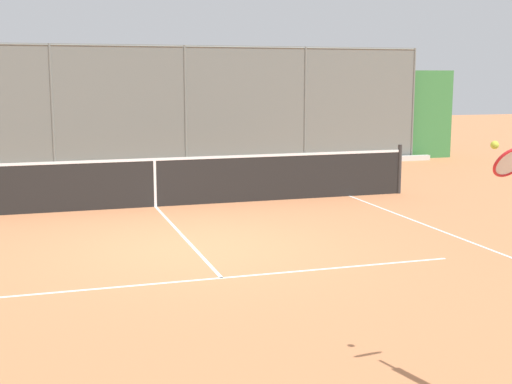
# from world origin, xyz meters

# --- Properties ---
(ground_plane) EXTENTS (60.00, 60.00, 0.00)m
(ground_plane) POSITION_xyz_m (0.00, 0.00, 0.00)
(ground_plane) COLOR #C67A4C
(court_line_markings) EXTENTS (8.39, 9.42, 0.01)m
(court_line_markings) POSITION_xyz_m (0.00, 2.00, 0.00)
(court_line_markings) COLOR white
(court_line_markings) RESTS_ON ground
(fence_backdrop) EXTENTS (20.52, 1.37, 3.36)m
(fence_backdrop) POSITION_xyz_m (0.00, -9.60, 1.35)
(fence_backdrop) COLOR slate
(fence_backdrop) RESTS_ON ground
(tennis_net) EXTENTS (10.78, 0.09, 1.07)m
(tennis_net) POSITION_xyz_m (0.00, -3.51, 0.49)
(tennis_net) COLOR #2D2D2D
(tennis_net) RESTS_ON ground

